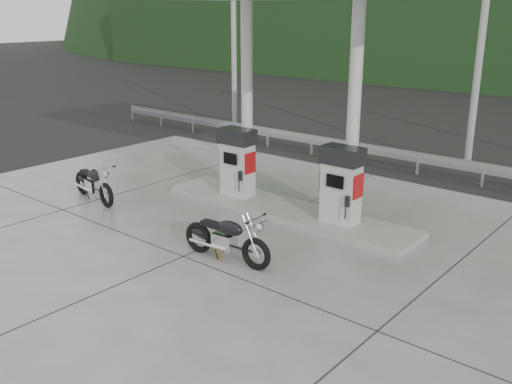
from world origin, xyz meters
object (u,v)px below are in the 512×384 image
Objects in this scene: motorcycle_right at (226,239)px; duck at (218,250)px; gas_pump_right at (341,185)px; gas_pump_left at (237,162)px; motorcycle_left at (93,184)px.

motorcycle_right reaches higher than duck.
motorcycle_right is at bearing -104.42° from gas_pump_right.
gas_pump_right is (3.20, 0.00, 0.00)m from gas_pump_left.
motorcycle_left is (-2.93, -2.50, -0.58)m from gas_pump_left.
gas_pump_right reaches higher than duck.
motorcycle_left reaches higher than duck.
motorcycle_left is (-6.13, -2.50, -0.58)m from gas_pump_right.
motorcycle_left is 4.57× the size of duck.
gas_pump_left is at bearing 49.85° from motorcycle_left.
motorcycle_left is at bearing -139.56° from gas_pump_left.
motorcycle_right is (5.34, -0.56, 0.01)m from motorcycle_left.
gas_pump_left reaches higher than duck.
motorcycle_left is at bearing 172.27° from duck.
gas_pump_left is 3.20m from gas_pump_right.
gas_pump_left is 0.92× the size of motorcycle_left.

